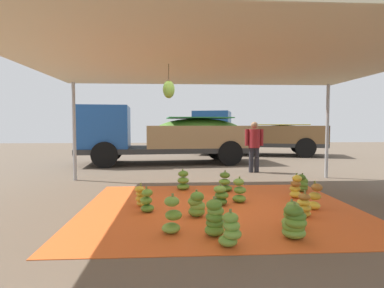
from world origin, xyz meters
TOP-DOWN VIEW (x-y plane):
  - ground_plane at (0.00, 3.00)m, footprint 40.00×40.00m
  - tarp_orange at (0.00, 0.00)m, footprint 5.30×4.43m
  - tent_canopy at (-0.01, -0.08)m, footprint 8.00×7.00m
  - banana_bunch_0 at (-0.15, -1.95)m, footprint 0.32×0.30m
  - banana_bunch_1 at (1.80, 0.72)m, footprint 0.33×0.36m
  - banana_bunch_2 at (-1.39, -0.24)m, footprint 0.31×0.31m
  - banana_bunch_3 at (0.47, 0.40)m, footprint 0.36×0.37m
  - banana_bunch_4 at (0.04, 0.17)m, footprint 0.40×0.38m
  - banana_bunch_5 at (-0.92, -1.38)m, footprint 0.38×0.36m
  - banana_bunch_6 at (-1.54, 0.17)m, footprint 0.33×0.34m
  - banana_bunch_7 at (0.35, 1.48)m, footprint 0.38×0.37m
  - banana_bunch_8 at (1.79, -0.24)m, footprint 0.34×0.33m
  - banana_bunch_9 at (1.39, -0.69)m, footprint 0.29×0.32m
  - banana_bunch_10 at (0.81, -1.72)m, footprint 0.43×0.48m
  - banana_bunch_11 at (-0.30, -1.52)m, footprint 0.36×0.36m
  - banana_bunch_12 at (-0.66, 1.71)m, footprint 0.44×0.44m
  - banana_bunch_13 at (2.22, 1.35)m, footprint 0.39×0.39m
  - banana_bunch_14 at (0.94, -1.24)m, footprint 0.36×0.36m
  - banana_bunch_15 at (-0.49, -0.57)m, footprint 0.39×0.38m
  - cargo_truck_main at (-1.40, 7.25)m, footprint 7.39×3.12m
  - cargo_truck_far at (3.33, 10.91)m, footprint 7.32×4.14m
  - worker_0 at (1.85, 4.52)m, footprint 0.64×0.39m

SIDE VIEW (x-z plane):
  - ground_plane at x=0.00m, z-range 0.00..0.00m
  - tarp_orange at x=0.00m, z-range 0.00..0.01m
  - banana_bunch_4 at x=0.04m, z-range -0.03..0.42m
  - banana_bunch_9 at x=1.39m, z-range -0.03..0.43m
  - banana_bunch_14 at x=0.94m, z-range -0.02..0.43m
  - banana_bunch_6 at x=-1.54m, z-range -0.03..0.44m
  - banana_bunch_13 at x=2.22m, z-range -0.02..0.43m
  - banana_bunch_2 at x=-1.39m, z-range -0.03..0.45m
  - banana_bunch_15 at x=-0.49m, z-range -0.02..0.46m
  - banana_bunch_7 at x=0.35m, z-range -0.03..0.48m
  - banana_bunch_0 at x=-0.15m, z-range -0.03..0.47m
  - banana_bunch_12 at x=-0.66m, z-range -0.03..0.49m
  - banana_bunch_3 at x=0.47m, z-range -0.03..0.51m
  - banana_bunch_10 at x=0.81m, z-range -0.02..0.50m
  - banana_bunch_8 at x=1.79m, z-range -0.03..0.51m
  - banana_bunch_1 at x=1.80m, z-range -0.03..0.52m
  - banana_bunch_5 at x=-0.92m, z-range -0.04..0.55m
  - banana_bunch_11 at x=-0.30m, z-range -0.03..0.55m
  - worker_0 at x=1.85m, z-range 0.15..1.88m
  - cargo_truck_far at x=3.33m, z-range -0.02..2.38m
  - cargo_truck_main at x=-1.40m, z-range 0.04..2.44m
  - tent_canopy at x=-0.01m, z-range 1.37..4.29m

